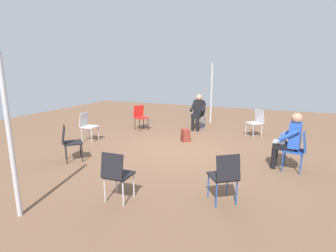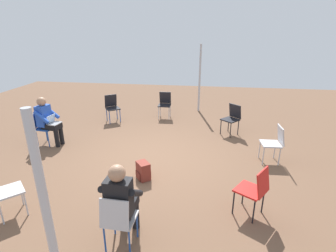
# 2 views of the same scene
# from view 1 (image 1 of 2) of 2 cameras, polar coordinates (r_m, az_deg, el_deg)

# --- Properties ---
(ground_plane) EXTENTS (16.55, 16.55, 0.00)m
(ground_plane) POSITION_cam_1_polar(r_m,az_deg,el_deg) (7.07, 1.62, -5.03)
(ground_plane) COLOR brown
(chair_north) EXTENTS (0.42, 0.45, 0.85)m
(chair_north) POSITION_cam_1_polar(r_m,az_deg,el_deg) (9.42, 6.84, 2.42)
(chair_north) COLOR #B7B7BC
(chair_north) RESTS_ON ground
(chair_west) EXTENTS (0.46, 0.42, 0.85)m
(chair_west) POSITION_cam_1_polar(r_m,az_deg,el_deg) (8.10, -17.12, 0.30)
(chair_west) COLOR #B7B7BC
(chair_west) RESTS_ON ground
(chair_northwest) EXTENTS (0.58, 0.57, 0.85)m
(chair_northwest) POSITION_cam_1_polar(r_m,az_deg,el_deg) (9.25, -6.04, 2.25)
(chair_northwest) COLOR red
(chair_northwest) RESTS_ON ground
(chair_southwest) EXTENTS (0.58, 0.59, 0.85)m
(chair_southwest) POSITION_cam_1_polar(r_m,az_deg,el_deg) (6.46, -20.68, -2.97)
(chair_southwest) COLOR black
(chair_southwest) RESTS_ON ground
(chair_east) EXTENTS (0.48, 0.45, 0.85)m
(chair_east) POSITION_cam_1_polar(r_m,az_deg,el_deg) (6.09, 26.36, -4.39)
(chair_east) COLOR #1E4799
(chair_east) RESTS_ON ground
(chair_south) EXTENTS (0.41, 0.44, 0.85)m
(chair_south) POSITION_cam_1_polar(r_m,az_deg,el_deg) (4.31, -11.18, -9.98)
(chair_south) COLOR black
(chair_south) RESTS_ON ground
(chair_northeast) EXTENTS (0.58, 0.59, 0.85)m
(chair_northeast) POSITION_cam_1_polar(r_m,az_deg,el_deg) (8.72, 18.65, 1.03)
(chair_northeast) COLOR #B7B7BC
(chair_northeast) RESTS_ON ground
(chair_southeast) EXTENTS (0.57, 0.58, 0.85)m
(chair_southeast) POSITION_cam_1_polar(r_m,az_deg,el_deg) (4.27, 12.25, -10.28)
(chair_southeast) COLOR black
(chair_southeast) RESTS_ON ground
(person_with_laptop) EXTENTS (0.56, 0.54, 1.24)m
(person_with_laptop) POSITION_cam_1_polar(r_m,az_deg,el_deg) (6.05, 24.94, -2.42)
(person_with_laptop) COLOR black
(person_with_laptop) RESTS_ON ground
(person_in_black) EXTENTS (0.50, 0.53, 1.24)m
(person_in_black) POSITION_cam_1_polar(r_m,az_deg,el_deg) (9.24, 6.54, 3.46)
(person_in_black) COLOR black
(person_in_black) RESTS_ON ground
(backpack_near_laptop_user) EXTENTS (0.33, 0.34, 0.36)m
(backpack_near_laptop_user) POSITION_cam_1_polar(r_m,az_deg,el_deg) (7.81, 3.83, -2.15)
(backpack_near_laptop_user) COLOR maroon
(backpack_near_laptop_user) RESTS_ON ground
(tent_pole_near) EXTENTS (0.07, 0.07, 2.33)m
(tent_pole_near) POSITION_cam_1_polar(r_m,az_deg,el_deg) (4.23, -31.17, -2.45)
(tent_pole_near) COLOR #B2B2B7
(tent_pole_near) RESTS_ON ground
(tent_pole_far) EXTENTS (0.07, 0.07, 2.32)m
(tent_pole_far) POSITION_cam_1_polar(r_m,az_deg,el_deg) (10.38, 9.42, 6.96)
(tent_pole_far) COLOR #B2B2B7
(tent_pole_far) RESTS_ON ground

